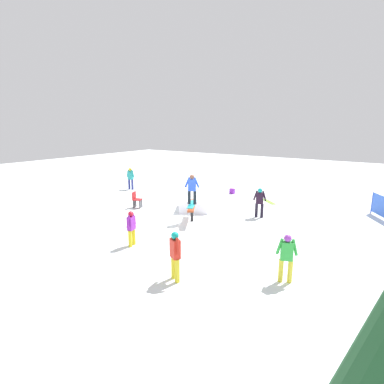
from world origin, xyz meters
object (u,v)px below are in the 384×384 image
bystander_black (260,201)px  folding_chair (137,200)px  bystander_teal (131,177)px  loose_snowboard_lime (269,202)px  rail_feature (192,207)px  bystander_green (287,256)px  bystander_red (175,253)px  backpack_on_snow (232,191)px  main_rider_on_rail (192,190)px  bystander_purple (131,227)px

bystander_black → folding_chair: (2.08, -6.20, -0.40)m
bystander_teal → loose_snowboard_lime: (-2.05, 9.26, -0.84)m
rail_feature → bystander_green: (3.12, 5.35, 0.14)m
loose_snowboard_lime → bystander_green: bearing=155.7°
bystander_black → folding_chair: bystander_black is taller
rail_feature → bystander_teal: (-3.48, -7.55, 0.18)m
bystander_black → loose_snowboard_lime: size_ratio=1.11×
rail_feature → bystander_black: 3.34m
bystander_red → loose_snowboard_lime: bystander_red is taller
folding_chair → backpack_on_snow: folding_chair is taller
backpack_on_snow → main_rider_on_rail: bearing=102.7°
bystander_green → backpack_on_snow: bearing=100.9°
bystander_teal → backpack_on_snow: 7.10m
bystander_red → bystander_green: 3.16m
bystander_purple → bystander_red: bearing=-124.0°
bystander_black → bystander_purple: bearing=-129.5°
bystander_teal → bystander_black: 9.99m
rail_feature → backpack_on_snow: rail_feature is taller
bystander_teal → backpack_on_snow: bystander_teal is taller
loose_snowboard_lime → folding_chair: 7.65m
bystander_teal → folding_chair: size_ratio=1.73×
rail_feature → main_rider_on_rail: main_rider_on_rail is taller
bystander_green → bystander_black: bearing=95.2°
bystander_green → loose_snowboard_lime: size_ratio=1.10×
bystander_teal → bystander_purple: bystander_teal is taller
bystander_purple → bystander_teal: bearing=32.9°
bystander_red → backpack_on_snow: (-11.05, -3.72, -0.67)m
bystander_red → backpack_on_snow: bystander_red is taller
main_rider_on_rail → loose_snowboard_lime: bearing=137.2°
main_rider_on_rail → bystander_green: size_ratio=0.99×
rail_feature → folding_chair: size_ratio=2.19×
rail_feature → loose_snowboard_lime: (-5.53, 1.71, -0.66)m
rail_feature → bystander_red: size_ratio=1.30×
rail_feature → bystander_green: bearing=29.5°
bystander_purple → backpack_on_snow: size_ratio=3.94×
bystander_purple → loose_snowboard_lime: bystander_purple is taller
bystander_teal → bystander_green: 14.48m
bystander_teal → bystander_green: bearing=-32.7°
folding_chair → bystander_black: bearing=-90.6°
rail_feature → bystander_red: (4.80, 2.68, 0.16)m
bystander_black → bystander_red: (7.14, 0.30, 0.02)m
rail_feature → bystander_black: (-2.34, 2.38, 0.15)m
bystander_black → bystander_purple: bystander_black is taller
bystander_red → bystander_green: bearing=-118.2°
bystander_red → backpack_on_snow: size_ratio=4.38×
rail_feature → bystander_green: bystander_green is taller
main_rider_on_rail → backpack_on_snow: bearing=163.9°
main_rider_on_rail → folding_chair: (-0.26, -3.82, -1.10)m
bystander_red → loose_snowboard_lime: 10.41m
rail_feature → loose_snowboard_lime: bearing=132.5°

